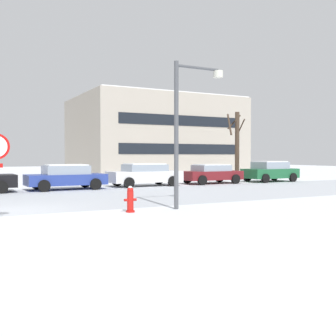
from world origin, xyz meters
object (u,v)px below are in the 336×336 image
Objects in this scene: street_lamp at (186,118)px; parked_car_blue at (66,177)px; fire_hydrant at (130,199)px; parked_car_maroon at (211,173)px; parked_car_green at (270,171)px; parked_car_white at (145,174)px.

parked_car_blue is at bearing 99.83° from street_lamp.
fire_hydrant is 0.21× the size of parked_car_maroon.
parked_car_blue is at bearing -178.33° from parked_car_maroon.
fire_hydrant is at bearing -146.03° from parked_car_green.
fire_hydrant is 11.92m from parked_car_white.
fire_hydrant is 0.17× the size of street_lamp.
parked_car_maroon is 5.02m from parked_car_green.
parked_car_white is at bearing -179.78° from parked_car_maroon.
parked_car_maroon is (10.42, 10.64, 0.24)m from fire_hydrant.
street_lamp is at bearing -106.88° from parked_car_white.
parked_car_blue is at bearing 87.81° from fire_hydrant.
street_lamp reaches higher than parked_car_green.
parked_car_green is (15.43, 10.40, 0.32)m from fire_hydrant.
parked_car_green is (5.01, -0.25, 0.07)m from parked_car_maroon.
fire_hydrant is at bearing -116.98° from parked_car_white.
parked_car_blue is 1.05× the size of parked_car_maroon.
street_lamp is 17.02m from parked_car_green.
parked_car_blue reaches higher than fire_hydrant.
parked_car_white is at bearing 3.13° from parked_car_blue.
fire_hydrant is 14.90m from parked_car_maroon.
street_lamp reaches higher than parked_car_maroon.
parked_car_white reaches higher than parked_car_blue.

